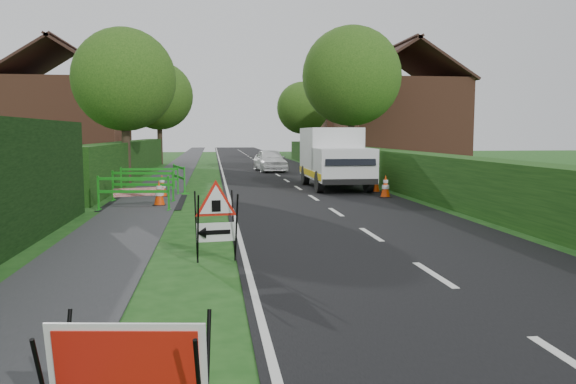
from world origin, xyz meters
TOP-DOWN VIEW (x-y plane):
  - ground at (0.00, 0.00)m, footprint 120.00×120.00m
  - road_surface at (2.50, 35.00)m, footprint 6.00×90.00m
  - footpath at (-3.00, 35.00)m, footprint 2.00×90.00m
  - hedge_west_far at (-5.00, 22.00)m, footprint 1.00×24.00m
  - hedge_east at (6.50, 16.00)m, footprint 1.20×50.00m
  - house_west at (-10.00, 30.00)m, footprint 7.50×7.40m
  - house_east_a at (11.00, 28.00)m, footprint 7.50×7.40m
  - house_east_b at (12.00, 42.00)m, footprint 7.50×7.40m
  - tree_nw at (-4.60, 18.00)m, footprint 4.40×4.40m
  - tree_ne at (6.40, 22.00)m, footprint 5.20×5.20m
  - tree_fw at (-4.60, 34.00)m, footprint 4.80×4.80m
  - tree_fe at (6.40, 38.00)m, footprint 4.20×4.20m
  - red_rect_sign at (-1.49, -3.33)m, footprint 1.15×0.79m
  - triangle_sign at (-0.88, 2.31)m, footprint 0.91×0.91m
  - works_van at (3.95, 14.93)m, footprint 2.15×5.34m
  - traffic_cone_0 at (4.97, 11.34)m, footprint 0.38×0.38m
  - traffic_cone_1 at (5.13, 13.07)m, footprint 0.38×0.38m
  - traffic_cone_2 at (4.67, 16.60)m, footprint 0.38×0.38m
  - traffic_cone_3 at (-2.51, 10.19)m, footprint 0.38×0.38m
  - traffic_cone_4 at (-2.64, 12.59)m, footprint 0.38×0.38m
  - ped_barrier_0 at (-3.14, 9.18)m, footprint 2.09×0.61m
  - ped_barrier_1 at (-3.14, 11.37)m, footprint 2.09×0.80m
  - ped_barrier_2 at (-3.14, 13.40)m, footprint 2.07×0.42m
  - ped_barrier_3 at (-2.16, 14.44)m, footprint 0.85×2.08m
  - redwhite_plank at (-3.09, 10.03)m, footprint 1.44×0.51m
  - hatchback_car at (2.41, 25.06)m, footprint 1.83×3.95m

SIDE VIEW (x-z plane):
  - ground at x=0.00m, z-range 0.00..0.00m
  - hedge_west_far at x=-5.00m, z-range -0.90..0.90m
  - hedge_east at x=6.50m, z-range -0.75..0.75m
  - redwhite_plank at x=-3.09m, z-range -0.12..0.12m
  - road_surface at x=2.50m, z-range -0.01..0.01m
  - footpath at x=-3.00m, z-range -0.01..0.02m
  - traffic_cone_0 at x=4.97m, z-range 0.00..0.79m
  - traffic_cone_1 at x=5.13m, z-range 0.00..0.79m
  - traffic_cone_2 at x=4.67m, z-range 0.00..0.79m
  - traffic_cone_3 at x=-2.51m, z-range 0.00..0.79m
  - traffic_cone_4 at x=-2.64m, z-range 0.00..0.79m
  - red_rect_sign at x=-1.49m, z-range 0.07..0.98m
  - ped_barrier_0 at x=-3.14m, z-range 0.13..1.13m
  - ped_barrier_1 at x=-3.14m, z-range 0.13..1.13m
  - ped_barrier_2 at x=-3.14m, z-range 0.13..1.13m
  - ped_barrier_3 at x=-2.16m, z-range 0.13..1.13m
  - hatchback_car at x=2.41m, z-range 0.00..1.31m
  - triangle_sign at x=-0.88m, z-range 0.23..1.43m
  - works_van at x=3.95m, z-range 0.07..2.49m
  - house_west at x=-10.00m, z-range -1.04..6.84m
  - house_east_a at x=11.00m, z-range -1.04..6.84m
  - house_east_b at x=12.00m, z-range -1.04..6.84m
  - tree_fe at x=6.40m, z-range 1.05..7.39m
  - tree_nw at x=-4.60m, z-range 1.13..7.83m
  - tree_fw at x=-4.60m, z-range 1.21..8.45m
  - tree_ne at x=6.40m, z-range 1.28..9.07m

